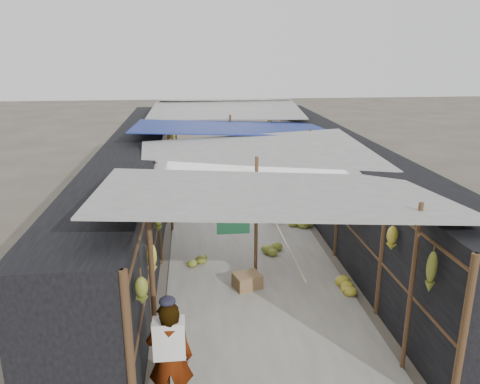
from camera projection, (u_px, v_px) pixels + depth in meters
name	position (u px, v px, depth m)	size (l,w,h in m)	color
ground	(283.00, 376.00, 6.81)	(80.00, 80.00, 0.00)	#6B6356
aisle_slab	(238.00, 220.00, 12.99)	(3.60, 16.00, 0.02)	#9E998E
stall_left	(137.00, 184.00, 12.39)	(1.40, 15.00, 2.30)	black
stall_right	(335.00, 178.00, 12.93)	(1.40, 15.00, 2.30)	black
crate_near	(247.00, 281.00, 9.28)	(0.51, 0.41, 0.31)	#98724D
crate_mid	(274.00, 216.00, 12.94)	(0.49, 0.39, 0.29)	#98724D
crate_back	(209.00, 169.00, 18.01)	(0.42, 0.34, 0.27)	#98724D
black_basin	(300.00, 217.00, 12.98)	(0.58, 0.58, 0.17)	black
vendor_elderly	(170.00, 358.00, 5.94)	(0.58, 0.38, 1.60)	white
shopper_blue	(216.00, 164.00, 15.92)	(0.79, 0.62, 1.63)	#1F399E
vendor_seated	(287.00, 187.00, 14.64)	(0.55, 0.32, 0.85)	#524D47
market_canopy	(238.00, 133.00, 12.60)	(5.62, 15.20, 2.77)	brown
hanging_bananas	(238.00, 162.00, 12.65)	(3.95, 13.79, 0.83)	olive
floor_bananas	(244.00, 221.00, 12.59)	(3.98, 10.32, 0.32)	olive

